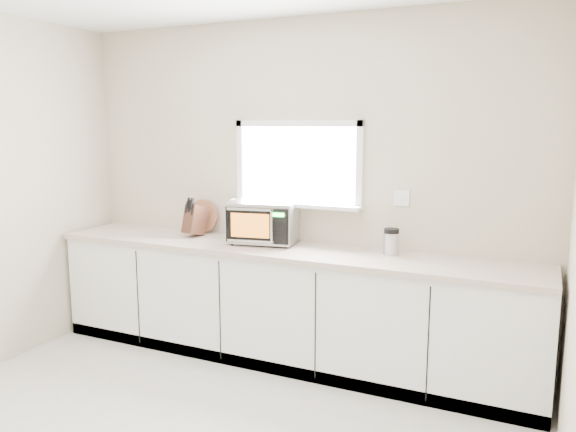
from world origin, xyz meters
The scene contains 7 objects.
back_wall centered at (0.00, 2.00, 1.36)m, with size 4.00×0.17×2.70m.
cabinets centered at (0.00, 1.70, 0.44)m, with size 3.92×0.60×0.88m, color white.
countertop centered at (0.00, 1.69, 0.90)m, with size 3.92×0.64×0.04m, color beige.
microwave centered at (-0.21, 1.80, 1.10)m, with size 0.59×0.50×0.34m.
knife_block centered at (-0.87, 1.77, 1.07)m, with size 0.14×0.25×0.34m.
cutting_board centered at (-0.90, 1.94, 1.07)m, with size 0.30×0.30×0.02m, color #A2603E.
coffee_grinder centered at (0.83, 1.82, 1.02)m, with size 0.14×0.14×0.20m.
Camera 1 is at (1.84, -2.16, 1.88)m, focal length 35.00 mm.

